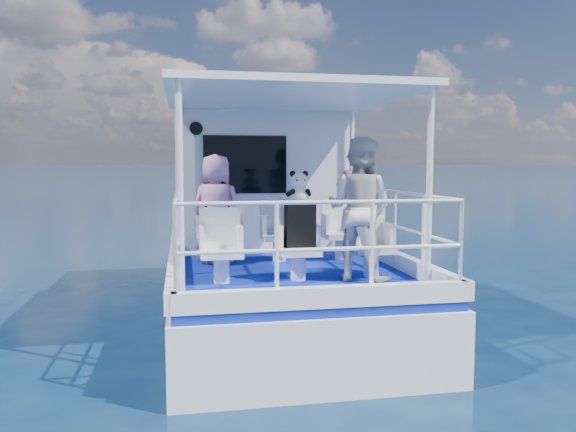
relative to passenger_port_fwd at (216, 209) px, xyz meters
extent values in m
plane|color=#081D3D|center=(0.87, -0.17, -1.65)|extent=(2000.00, 2000.00, 0.00)
cube|color=white|center=(0.87, 0.83, -1.65)|extent=(3.00, 7.00, 1.60)
cube|color=#0A1B92|center=(0.87, 0.83, -0.80)|extent=(2.90, 6.90, 0.10)
cube|color=white|center=(0.87, 2.13, 0.35)|extent=(2.85, 2.00, 2.20)
cube|color=white|center=(0.87, -0.37, 1.49)|extent=(3.00, 3.20, 0.08)
cylinder|color=white|center=(-0.48, -1.87, 0.35)|extent=(0.07, 0.07, 2.20)
cylinder|color=white|center=(2.22, -1.87, 0.35)|extent=(0.07, 0.07, 2.20)
cylinder|color=white|center=(-0.48, 1.03, 0.35)|extent=(0.07, 0.07, 2.20)
cylinder|color=white|center=(2.22, 1.03, 0.35)|extent=(0.07, 0.07, 2.20)
cube|color=white|center=(-0.03, 0.03, -0.56)|extent=(0.48, 0.46, 0.38)
cube|color=white|center=(0.87, 0.03, -0.56)|extent=(0.48, 0.46, 0.38)
cube|color=white|center=(1.77, 0.03, -0.56)|extent=(0.48, 0.46, 0.38)
cube|color=white|center=(-0.03, -1.27, -0.56)|extent=(0.48, 0.46, 0.38)
cube|color=white|center=(0.87, -1.27, -0.56)|extent=(0.48, 0.46, 0.38)
cube|color=white|center=(1.77, -1.27, -0.56)|extent=(0.48, 0.46, 0.38)
imported|color=pink|center=(0.00, 0.00, 0.00)|extent=(0.67, 0.60, 1.49)
imported|color=pink|center=(2.12, 0.53, 0.05)|extent=(0.58, 0.39, 1.59)
imported|color=silver|center=(1.58, -1.39, 0.09)|extent=(1.03, 1.01, 1.67)
cube|color=black|center=(0.01, 0.01, -0.15)|extent=(0.33, 0.19, 0.44)
cube|color=black|center=(0.89, -1.30, -0.11)|extent=(0.34, 0.19, 0.51)
cube|color=black|center=(0.01, 0.03, 0.10)|extent=(0.11, 0.07, 0.07)
camera|label=1|loc=(-0.46, -7.65, 0.61)|focal=35.00mm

